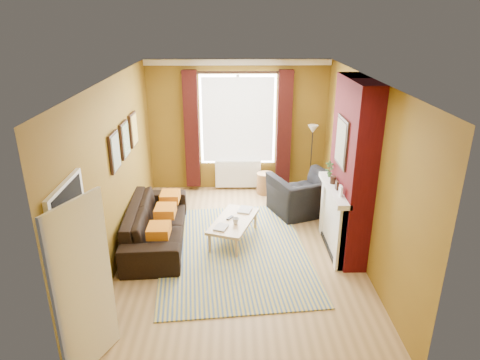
# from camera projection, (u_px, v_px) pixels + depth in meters

# --- Properties ---
(ground) EXTENTS (5.50, 5.50, 0.00)m
(ground) POSITION_uv_depth(u_px,v_px,m) (240.00, 250.00, 7.09)
(ground) COLOR olive
(ground) RESTS_ON ground
(room_walls) EXTENTS (3.82, 5.54, 2.83)m
(room_walls) POSITION_uv_depth(u_px,v_px,m) (279.00, 166.00, 6.86)
(room_walls) COLOR brown
(room_walls) RESTS_ON ground
(striped_rug) EXTENTS (2.67, 3.49, 0.02)m
(striped_rug) POSITION_uv_depth(u_px,v_px,m) (233.00, 251.00, 7.06)
(striped_rug) COLOR #33538D
(striped_rug) RESTS_ON ground
(sofa) EXTENTS (1.04, 2.37, 0.68)m
(sofa) POSITION_uv_depth(u_px,v_px,m) (156.00, 223.00, 7.25)
(sofa) COLOR black
(sofa) RESTS_ON ground
(armchair) EXTENTS (1.48, 1.40, 0.77)m
(armchair) POSITION_uv_depth(u_px,v_px,m) (304.00, 195.00, 8.28)
(armchair) COLOR black
(armchair) RESTS_ON ground
(coffee_table) EXTENTS (0.94, 1.29, 0.39)m
(coffee_table) POSITION_uv_depth(u_px,v_px,m) (234.00, 222.00, 7.28)
(coffee_table) COLOR tan
(coffee_table) RESTS_ON ground
(wicker_stool) EXTENTS (0.37, 0.37, 0.46)m
(wicker_stool) POSITION_uv_depth(u_px,v_px,m) (265.00, 183.00, 9.25)
(wicker_stool) COLOR #9B6E43
(wicker_stool) RESTS_ON ground
(floor_lamp) EXTENTS (0.27, 0.27, 1.51)m
(floor_lamp) POSITION_uv_depth(u_px,v_px,m) (312.00, 140.00, 8.92)
(floor_lamp) COLOR black
(floor_lamp) RESTS_ON ground
(book_a) EXTENTS (0.28, 0.31, 0.02)m
(book_a) POSITION_uv_depth(u_px,v_px,m) (216.00, 226.00, 7.02)
(book_a) COLOR #999999
(book_a) RESTS_ON coffee_table
(book_b) EXTENTS (0.30, 0.36, 0.02)m
(book_b) POSITION_uv_depth(u_px,v_px,m) (239.00, 209.00, 7.64)
(book_b) COLOR #999999
(book_b) RESTS_ON coffee_table
(mug) EXTENTS (0.15, 0.15, 0.10)m
(mug) POSITION_uv_depth(u_px,v_px,m) (236.00, 221.00, 7.11)
(mug) COLOR #999999
(mug) RESTS_ON coffee_table
(tv_remote) EXTENTS (0.13, 0.16, 0.02)m
(tv_remote) POSITION_uv_depth(u_px,v_px,m) (230.00, 218.00, 7.31)
(tv_remote) COLOR #28282B
(tv_remote) RESTS_ON coffee_table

